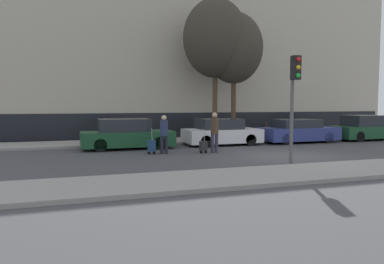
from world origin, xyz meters
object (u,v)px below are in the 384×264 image
(parked_car_1, at_px, (221,133))
(trolley_right, at_px, (203,146))
(traffic_light, at_px, (294,88))
(parked_car_3, at_px, (366,129))
(pedestrian_right, at_px, (215,130))
(parked_bicycle, at_px, (269,131))
(bare_tree_near_crossing, at_px, (234,48))
(trolley_left, at_px, (152,146))
(pedestrian_left, at_px, (164,132))
(parked_car_0, at_px, (126,135))
(bare_tree_down_street, at_px, (215,38))
(parked_car_2, at_px, (298,131))

(parked_car_1, distance_m, trolley_right, 3.50)
(trolley_right, xyz_separation_m, traffic_light, (1.68, -4.27, 2.35))
(parked_car_3, distance_m, pedestrian_right, 11.08)
(trolley_right, bearing_deg, parked_bicycle, 39.30)
(trolley_right, relative_size, bare_tree_near_crossing, 0.15)
(trolley_right, bearing_deg, trolley_left, 169.85)
(pedestrian_left, bearing_deg, parked_car_3, 11.57)
(parked_car_0, bearing_deg, parked_car_3, -0.54)
(parked_car_0, relative_size, pedestrian_left, 2.61)
(pedestrian_right, xyz_separation_m, traffic_light, (1.13, -4.33, 1.66))
(traffic_light, bearing_deg, parked_car_0, 123.39)
(trolley_left, height_order, trolley_right, trolley_left)
(pedestrian_left, relative_size, bare_tree_near_crossing, 0.23)
(pedestrian_right, bearing_deg, bare_tree_down_street, 61.25)
(pedestrian_left, distance_m, bare_tree_near_crossing, 8.24)
(parked_car_1, xyz_separation_m, bare_tree_down_street, (0.50, 2.13, 5.23))
(parked_car_1, bearing_deg, trolley_left, -150.38)
(parked_car_0, xyz_separation_m, parked_car_1, (4.96, 0.11, -0.02))
(trolley_left, bearing_deg, pedestrian_right, -6.89)
(parked_car_3, relative_size, bare_tree_down_street, 0.52)
(parked_car_3, bearing_deg, traffic_light, -144.69)
(parked_car_0, xyz_separation_m, parked_car_3, (14.25, -0.14, 0.01))
(pedestrian_right, bearing_deg, parked_car_0, 136.16)
(pedestrian_left, distance_m, pedestrian_right, 2.24)
(trolley_left, relative_size, traffic_light, 0.30)
(parked_car_2, xyz_separation_m, bare_tree_down_street, (-4.06, 2.34, 5.26))
(pedestrian_left, xyz_separation_m, parked_bicycle, (7.85, 4.68, -0.45))
(parked_car_3, bearing_deg, bare_tree_down_street, 164.90)
(trolley_right, height_order, traffic_light, traffic_light)
(trolley_left, height_order, traffic_light, traffic_light)
(trolley_right, distance_m, bare_tree_down_street, 7.86)
(parked_car_2, bearing_deg, traffic_light, -125.66)
(traffic_light, xyz_separation_m, bare_tree_down_street, (0.87, 9.21, 3.20))
(parked_car_0, height_order, parked_car_1, parked_car_0)
(parked_car_3, height_order, bare_tree_down_street, bare_tree_down_street)
(parked_car_1, relative_size, pedestrian_left, 2.38)
(parked_car_1, relative_size, pedestrian_right, 2.23)
(parked_car_0, xyz_separation_m, parked_bicycle, (9.10, 2.35, -0.18))
(pedestrian_right, bearing_deg, trolley_right, -179.93)
(parked_car_3, height_order, bare_tree_near_crossing, bare_tree_near_crossing)
(pedestrian_right, bearing_deg, parked_car_2, 16.28)
(parked_car_2, distance_m, bare_tree_down_street, 7.05)
(trolley_left, relative_size, trolley_right, 1.06)
(parked_car_0, xyz_separation_m, trolley_right, (2.92, -2.71, -0.35))
(pedestrian_left, xyz_separation_m, bare_tree_near_crossing, (5.33, 4.45, 4.42))
(bare_tree_down_street, bearing_deg, parked_car_0, -157.76)
(pedestrian_left, bearing_deg, trolley_left, -179.94)
(pedestrian_right, relative_size, traffic_light, 0.47)
(parked_car_0, bearing_deg, trolley_right, -42.84)
(bare_tree_near_crossing, bearing_deg, bare_tree_down_street, 174.35)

